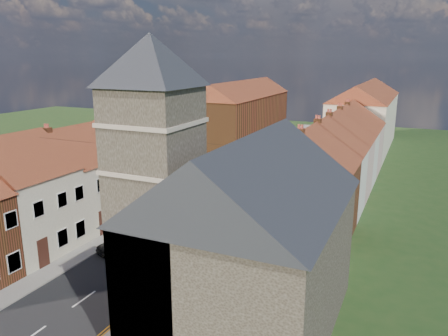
{
  "coord_description": "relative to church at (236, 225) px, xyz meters",
  "views": [
    {
      "loc": [
        17.44,
        -15.94,
        14.25
      ],
      "look_at": [
        0.16,
        22.1,
        3.5
      ],
      "focal_mm": 35.0,
      "sensor_mm": 36.0,
      "label": 1
    }
  ],
  "objects": [
    {
      "name": "ground",
      "position": [
        -9.36,
        -3.32,
        -5.88
      ],
      "size": [
        160.0,
        160.0,
        0.0
      ],
      "primitive_type": "plane",
      "color": "#32471E",
      "rests_on": "ground"
    },
    {
      "name": "road",
      "position": [
        -9.36,
        26.68,
        -5.87
      ],
      "size": [
        7.0,
        90.0,
        0.02
      ],
      "primitive_type": "cube",
      "color": "black",
      "rests_on": "ground"
    },
    {
      "name": "pavement_left",
      "position": [
        -13.76,
        26.68,
        -5.82
      ],
      "size": [
        1.8,
        90.0,
        0.12
      ],
      "primitive_type": "cube",
      "color": "#A9A29A",
      "rests_on": "ground"
    },
    {
      "name": "pavement_right",
      "position": [
        -4.96,
        26.68,
        -5.82
      ],
      "size": [
        1.8,
        90.0,
        0.12
      ],
      "primitive_type": "cube",
      "color": "#A9A29A",
      "rests_on": "ground"
    },
    {
      "name": "church",
      "position": [
        0.0,
        0.0,
        0.0
      ],
      "size": [
        11.25,
        14.25,
        15.2
      ],
      "color": "#342C25",
      "rests_on": "ground"
    },
    {
      "name": "cottage_r_tudor",
      "position": [
        -0.09,
        9.37,
        -1.41
      ],
      "size": [
        8.3,
        5.2,
        9.0
      ],
      "color": "beige",
      "rests_on": "ground"
    },
    {
      "name": "cottage_r_white_near",
      "position": [
        -0.06,
        14.77,
        -1.4
      ],
      "size": [
        8.3,
        6.0,
        9.0
      ],
      "color": "brown",
      "rests_on": "ground"
    },
    {
      "name": "cottage_r_cream_mid",
      "position": [
        -0.06,
        20.17,
        -1.4
      ],
      "size": [
        8.3,
        5.2,
        9.0
      ],
      "color": "silver",
      "rests_on": "ground"
    },
    {
      "name": "cottage_r_pink",
      "position": [
        -0.06,
        25.57,
        -1.4
      ],
      "size": [
        8.3,
        6.0,
        9.0
      ],
      "color": "#BBA194",
      "rests_on": "ground"
    },
    {
      "name": "cottage_r_white_far",
      "position": [
        -0.06,
        30.97,
        -1.4
      ],
      "size": [
        8.3,
        5.2,
        9.0
      ],
      "color": "silver",
      "rests_on": "ground"
    },
    {
      "name": "cottage_r_cream_far",
      "position": [
        -0.06,
        36.37,
        -1.4
      ],
      "size": [
        8.3,
        6.0,
        9.0
      ],
      "color": "#BBA194",
      "rests_on": "ground"
    },
    {
      "name": "cottage_l_cream",
      "position": [
        -18.66,
        2.22,
        -1.35
      ],
      "size": [
        8.3,
        6.3,
        9.1
      ],
      "color": "beige",
      "rests_on": "ground"
    },
    {
      "name": "cottage_l_white",
      "position": [
        -18.66,
        8.62,
        -1.51
      ],
      "size": [
        8.3,
        6.9,
        8.8
      ],
      "color": "beige",
      "rests_on": "ground"
    },
    {
      "name": "cottage_l_brick_mid",
      "position": [
        -18.66,
        14.72,
        -1.35
      ],
      "size": [
        8.3,
        5.7,
        9.1
      ],
      "color": "brown",
      "rests_on": "ground"
    },
    {
      "name": "cottage_l_pink",
      "position": [
        -18.66,
        20.52,
        -1.51
      ],
      "size": [
        8.3,
        6.3,
        8.8
      ],
      "color": "#BBA194",
      "rests_on": "ground"
    },
    {
      "name": "block_right_far",
      "position": [
        -0.06,
        51.68,
        -0.58
      ],
      "size": [
        8.3,
        24.2,
        10.5
      ],
      "color": "beige",
      "rests_on": "ground"
    },
    {
      "name": "block_left_far",
      "position": [
        -18.66,
        46.68,
        -0.58
      ],
      "size": [
        8.3,
        24.2,
        10.5
      ],
      "color": "brown",
      "rests_on": "ground"
    },
    {
      "name": "lamppost",
      "position": [
        -13.17,
        16.68,
        -2.34
      ],
      "size": [
        0.88,
        0.15,
        6.0
      ],
      "color": "black",
      "rests_on": "pavement_left"
    },
    {
      "name": "car_near",
      "position": [
        -11.38,
        5.31,
        -5.16
      ],
      "size": [
        3.01,
        4.53,
        1.43
      ],
      "primitive_type": "imported",
      "rotation": [
        0.0,
        0.0,
        -0.35
      ],
      "color": "black",
      "rests_on": "ground"
    },
    {
      "name": "car_mid",
      "position": [
        -10.86,
        18.29,
        -5.17
      ],
      "size": [
        2.17,
        4.46,
        1.41
      ],
      "primitive_type": "imported",
      "rotation": [
        0.0,
        0.0,
        -0.16
      ],
      "color": "#BABFC2",
      "rests_on": "ground"
    },
    {
      "name": "car_far",
      "position": [
        -11.93,
        42.13,
        -5.19
      ],
      "size": [
        2.42,
        4.9,
        1.37
      ],
      "primitive_type": "imported",
      "rotation": [
        0.0,
        0.0,
        -0.11
      ],
      "color": "navy",
      "rests_on": "ground"
    },
    {
      "name": "car_distant",
      "position": [
        -12.56,
        46.68,
        -5.33
      ],
      "size": [
        2.56,
        4.23,
        1.1
      ],
      "primitive_type": "imported",
      "rotation": [
        0.0,
        0.0,
        0.2
      ],
      "color": "#B7BBBF",
      "rests_on": "ground"
    },
    {
      "name": "pedestrian_left",
      "position": [
        -13.06,
        7.96,
        -4.98
      ],
      "size": [
        0.6,
        0.43,
        1.54
      ],
      "primitive_type": "imported",
      "rotation": [
        0.0,
        0.0,
        -0.11
      ],
      "color": "black",
      "rests_on": "pavement_left"
    },
    {
      "name": "pedestrian_right",
      "position": [
        -4.95,
        1.95,
        -4.98
      ],
      "size": [
        0.86,
        0.73,
        1.56
      ],
      "primitive_type": "imported",
      "rotation": [
        0.0,
        0.0,
        3.35
      ],
      "color": "black",
      "rests_on": "pavement_right"
    },
    {
      "name": "pedestrian_left_b",
      "position": [
        -14.46,
        12.35,
        -4.98
      ],
      "size": [
        0.6,
        0.42,
        1.56
      ],
      "primitive_type": "imported",
      "rotation": [
        0.0,
        0.0,
        0.08
      ],
      "color": "black",
      "rests_on": "pavement_left"
    }
  ]
}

